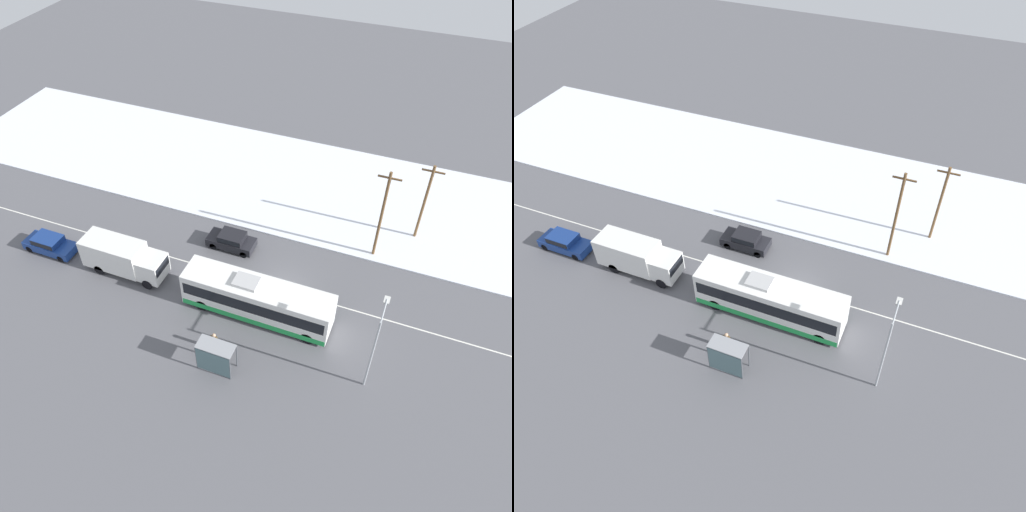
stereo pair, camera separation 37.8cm
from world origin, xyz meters
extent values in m
plane|color=#56565B|center=(0.00, 0.00, 0.00)|extent=(120.00, 120.00, 0.00)
cube|color=silver|center=(0.00, 13.70, 0.06)|extent=(80.00, 16.00, 0.12)
cube|color=silver|center=(0.00, 0.00, 0.00)|extent=(60.00, 0.12, 0.00)
cube|color=white|center=(-0.88, -2.98, 1.67)|extent=(11.24, 2.55, 2.79)
cube|color=black|center=(-0.88, -2.98, 2.01)|extent=(10.79, 2.57, 1.06)
cube|color=green|center=(-0.88, -2.98, 0.53)|extent=(11.12, 2.57, 0.50)
cube|color=#B2B2B2|center=(-1.72, -2.98, 3.19)|extent=(1.80, 1.40, 0.24)
cylinder|color=black|center=(3.34, -4.12, 0.50)|extent=(1.00, 0.28, 1.00)
cylinder|color=black|center=(3.34, -1.85, 0.50)|extent=(1.00, 0.28, 1.00)
cylinder|color=black|center=(-4.90, -4.12, 0.50)|extent=(1.00, 0.28, 1.00)
cylinder|color=black|center=(-4.90, -1.85, 0.50)|extent=(1.00, 0.28, 1.00)
cube|color=silver|center=(-13.27, -2.75, 1.70)|extent=(5.00, 2.30, 2.40)
cube|color=silver|center=(-9.82, -2.75, 1.43)|extent=(1.90, 2.18, 1.88)
cube|color=black|center=(-8.89, -2.75, 1.81)|extent=(0.06, 1.96, 0.83)
cylinder|color=black|center=(-9.82, -3.77, 0.45)|extent=(0.90, 0.26, 0.90)
cylinder|color=black|center=(-9.82, -1.73, 0.45)|extent=(0.90, 0.26, 0.90)
cylinder|color=black|center=(-14.27, -3.77, 0.45)|extent=(0.90, 0.26, 0.90)
cylinder|color=black|center=(-14.27, -1.73, 0.45)|extent=(0.90, 0.26, 0.90)
cube|color=black|center=(-5.63, 3.04, 0.59)|extent=(4.09, 1.80, 0.73)
cube|color=black|center=(-5.53, 3.04, 1.22)|extent=(2.13, 1.66, 0.53)
cube|color=black|center=(-5.53, 3.04, 1.23)|extent=(1.96, 1.69, 0.42)
cylinder|color=black|center=(-6.98, 2.25, 0.32)|extent=(0.64, 0.22, 0.64)
cylinder|color=black|center=(-6.98, 3.83, 0.32)|extent=(0.64, 0.22, 0.64)
cylinder|color=black|center=(-4.19, 2.25, 0.32)|extent=(0.64, 0.22, 0.64)
cylinder|color=black|center=(-4.19, 3.83, 0.32)|extent=(0.64, 0.22, 0.64)
cube|color=navy|center=(-19.64, -3.02, 0.58)|extent=(4.49, 1.80, 0.71)
cube|color=navy|center=(-19.75, -3.02, 1.21)|extent=(2.33, 1.66, 0.56)
cube|color=black|center=(-19.75, -3.02, 1.22)|extent=(2.15, 1.69, 0.44)
cylinder|color=black|center=(-18.09, -3.81, 0.32)|extent=(0.64, 0.22, 0.64)
cylinder|color=black|center=(-18.09, -2.23, 0.32)|extent=(0.64, 0.22, 0.64)
cylinder|color=black|center=(-21.28, -3.81, 0.32)|extent=(0.64, 0.22, 0.64)
cylinder|color=black|center=(-21.28, -2.23, 0.32)|extent=(0.64, 0.22, 0.64)
cylinder|color=#23232D|center=(-2.59, -7.07, 0.39)|extent=(0.12, 0.12, 0.78)
cylinder|color=#23232D|center=(-2.35, -7.07, 0.39)|extent=(0.12, 0.12, 0.78)
cube|color=brown|center=(-2.47, -7.07, 1.11)|extent=(0.41, 0.22, 0.65)
sphere|color=tan|center=(-2.47, -7.07, 1.57)|extent=(0.27, 0.27, 0.27)
cylinder|color=brown|center=(-2.73, -7.07, 1.07)|extent=(0.10, 0.10, 0.61)
cylinder|color=brown|center=(-2.22, -7.07, 1.07)|extent=(0.10, 0.10, 0.61)
cube|color=gray|center=(-1.69, -8.36, 2.37)|extent=(2.54, 1.20, 0.06)
cube|color=slate|center=(-1.69, -8.94, 1.20)|extent=(2.44, 0.04, 2.16)
cylinder|color=#474C51|center=(-2.92, -7.80, 1.17)|extent=(0.08, 0.08, 2.34)
cylinder|color=#474C51|center=(-0.46, -7.80, 1.17)|extent=(0.08, 0.08, 2.34)
cylinder|color=#474C51|center=(-2.92, -8.92, 1.17)|extent=(0.08, 0.08, 2.34)
cylinder|color=#474C51|center=(-0.46, -8.92, 1.17)|extent=(0.08, 0.08, 2.34)
cylinder|color=#9EA3A8|center=(7.95, -6.00, 3.32)|extent=(0.14, 0.14, 6.63)
cylinder|color=#9EA3A8|center=(7.95, -5.01, 6.48)|extent=(0.10, 1.98, 0.10)
cube|color=silver|center=(7.95, -4.02, 6.41)|extent=(0.36, 0.60, 0.16)
cylinder|color=brown|center=(5.85, 6.59, 4.17)|extent=(0.24, 0.24, 8.33)
cube|color=brown|center=(5.85, 6.59, 7.83)|extent=(1.80, 0.12, 0.12)
cylinder|color=brown|center=(8.77, 10.17, 3.68)|extent=(0.24, 0.24, 7.36)
cube|color=brown|center=(8.77, 10.17, 6.86)|extent=(1.80, 0.12, 0.12)
camera|label=1|loc=(7.87, -25.25, 29.30)|focal=35.00mm
camera|label=2|loc=(8.22, -25.10, 29.30)|focal=35.00mm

